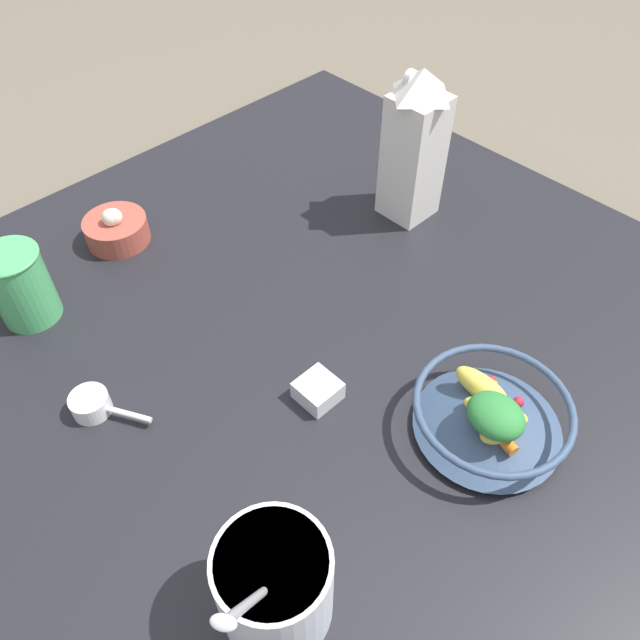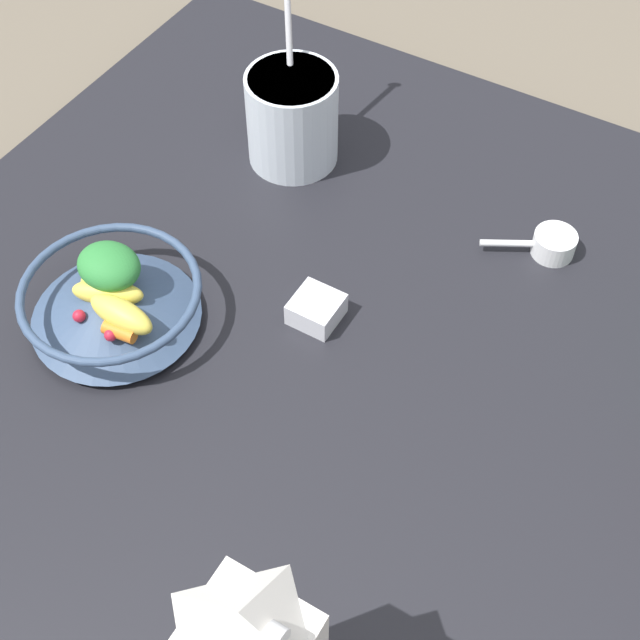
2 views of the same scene
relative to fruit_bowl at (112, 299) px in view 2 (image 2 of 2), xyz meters
The scene contains 6 objects.
ground_plane 0.29m from the fruit_bowl, 83.34° to the right, with size 6.00×6.00×0.00m, color #665B4C.
countertop 0.29m from the fruit_bowl, 83.34° to the right, with size 1.18×1.18×0.04m.
fruit_bowl is the anchor object (origin of this frame).
yogurt_tub 0.34m from the fruit_bowl, ahead, with size 0.15×0.12×0.26m.
spice_jar 0.23m from the fruit_bowl, 58.19° to the right, with size 0.05×0.05×0.03m.
measuring_scoop 0.52m from the fruit_bowl, 47.71° to the right, with size 0.07×0.11×0.03m.
Camera 2 is at (-0.46, -0.24, 0.84)m, focal length 50.00 mm.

